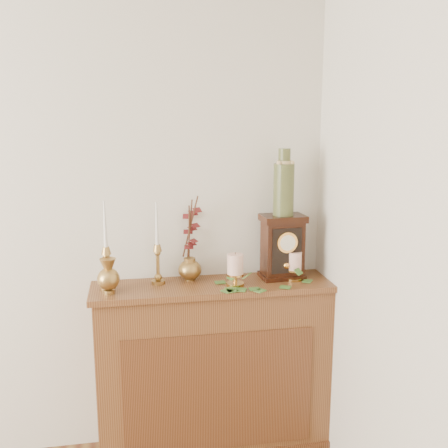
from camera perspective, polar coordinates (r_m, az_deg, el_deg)
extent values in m
cube|color=brown|center=(2.88, -1.09, -15.60)|extent=(1.20, 0.30, 0.90)
cube|color=brown|center=(2.76, -0.56, -17.85)|extent=(0.96, 0.01, 0.63)
cube|color=brown|center=(2.69, -1.13, -6.77)|extent=(1.24, 0.34, 0.03)
cube|color=brown|center=(3.09, -1.06, -22.54)|extent=(1.23, 0.33, 0.06)
cylinder|color=#A58242|center=(2.66, -12.53, -6.79)|extent=(0.07, 0.07, 0.02)
sphere|color=#A58242|center=(2.65, -12.55, -6.22)|extent=(0.04, 0.04, 0.04)
cylinder|color=#A58242|center=(2.63, -12.61, -4.88)|extent=(0.02, 0.02, 0.13)
sphere|color=#A58242|center=(2.61, -12.68, -3.42)|extent=(0.03, 0.03, 0.03)
cone|color=#A58242|center=(2.60, -12.71, -2.83)|extent=(0.05, 0.05, 0.04)
cone|color=silver|center=(2.57, -12.83, -0.05)|extent=(0.02, 0.02, 0.23)
cylinder|color=#A58242|center=(2.70, -7.17, -6.28)|extent=(0.07, 0.07, 0.02)
sphere|color=#A58242|center=(2.69, -7.18, -5.75)|extent=(0.04, 0.04, 0.04)
cylinder|color=#A58242|center=(2.68, -7.21, -4.50)|extent=(0.02, 0.02, 0.12)
sphere|color=#A58242|center=(2.66, -7.25, -3.14)|extent=(0.03, 0.03, 0.03)
cone|color=#A58242|center=(2.65, -7.26, -2.59)|extent=(0.05, 0.05, 0.04)
cone|color=silver|center=(2.63, -7.33, 0.01)|extent=(0.02, 0.02, 0.22)
cylinder|color=#A58242|center=(2.60, -12.40, -7.20)|extent=(0.05, 0.05, 0.02)
sphere|color=#A58242|center=(2.58, -12.46, -5.86)|extent=(0.11, 0.11, 0.11)
cone|color=#A58242|center=(2.56, -12.53, -4.29)|extent=(0.08, 0.08, 0.05)
cylinder|color=#A58242|center=(2.74, -3.73, -6.03)|extent=(0.05, 0.05, 0.01)
ellipsoid|color=#A58242|center=(2.73, -3.74, -4.99)|extent=(0.12, 0.12, 0.10)
cylinder|color=#A58242|center=(2.71, -3.76, -3.94)|extent=(0.06, 0.06, 0.02)
cylinder|color=#472819|center=(2.69, -3.83, -0.87)|extent=(0.01, 0.08, 0.29)
cylinder|color=#472819|center=(2.68, -3.75, -0.60)|extent=(0.03, 0.06, 0.32)
cylinder|color=#472819|center=(2.68, -3.70, -0.33)|extent=(0.08, 0.09, 0.33)
cylinder|color=#BA8A41|center=(2.65, 1.23, -6.56)|extent=(0.09, 0.09, 0.02)
cylinder|color=#BA8A41|center=(2.64, 1.23, -6.00)|extent=(0.02, 0.02, 0.04)
cylinder|color=#BA8A41|center=(2.64, 1.23, -5.53)|extent=(0.08, 0.08, 0.01)
cylinder|color=#FBE2C4|center=(2.62, 1.24, -4.37)|extent=(0.08, 0.08, 0.10)
cylinder|color=#472819|center=(2.61, 1.24, -3.21)|extent=(0.00, 0.00, 0.01)
cylinder|color=#BA8A41|center=(2.76, 7.61, -5.92)|extent=(0.08, 0.08, 0.01)
cylinder|color=#BA8A41|center=(2.76, 7.62, -5.42)|extent=(0.02, 0.02, 0.04)
cylinder|color=#BA8A41|center=(2.75, 7.63, -4.99)|extent=(0.08, 0.08, 0.01)
cylinder|color=#FBE2C4|center=(2.74, 7.66, -3.96)|extent=(0.07, 0.07, 0.09)
cylinder|color=#472819|center=(2.72, 7.69, -2.92)|extent=(0.00, 0.00, 0.01)
cube|color=#3D6827|center=(2.63, 8.13, -6.94)|extent=(0.06, 0.07, 0.00)
cube|color=#3D6827|center=(2.68, 1.30, -6.46)|extent=(0.07, 0.06, 0.00)
cube|color=#3D6827|center=(2.69, 3.83, -6.41)|extent=(0.06, 0.07, 0.00)
cube|color=#3D6827|center=(2.59, 0.95, -7.08)|extent=(0.06, 0.06, 0.00)
cube|color=#3D6827|center=(2.72, 8.54, -6.27)|extent=(0.05, 0.06, 0.00)
cube|color=#3D6827|center=(2.58, 3.59, -7.22)|extent=(0.07, 0.07, 0.00)
cube|color=#3D6827|center=(2.58, 3.42, -7.20)|extent=(0.05, 0.06, 0.00)
cube|color=#3D6827|center=(2.67, 7.65, -6.60)|extent=(0.06, 0.05, 0.00)
cube|color=#3D6827|center=(2.59, 1.43, -7.12)|extent=(0.06, 0.06, 0.00)
cube|color=#3D6827|center=(2.57, 3.71, -7.25)|extent=(0.07, 0.06, 0.00)
cube|color=#3D6827|center=(2.62, 0.83, -5.76)|extent=(0.03, 0.05, 0.03)
cube|color=#3D6827|center=(2.56, 2.53, -5.64)|extent=(0.06, 0.05, 0.03)
cube|color=#3D6827|center=(2.69, 8.10, -5.16)|extent=(0.06, 0.05, 0.03)
cube|color=black|center=(2.80, 6.30, -5.58)|extent=(0.23, 0.17, 0.02)
cube|color=black|center=(2.76, 6.36, -2.69)|extent=(0.21, 0.14, 0.29)
cube|color=black|center=(2.72, 6.44, 0.62)|extent=(0.23, 0.17, 0.03)
cube|color=black|center=(2.69, 6.85, -2.92)|extent=(0.16, 0.01, 0.24)
cylinder|color=#FAAB49|center=(2.68, 6.91, -2.02)|extent=(0.11, 0.02, 0.11)
cylinder|color=silver|center=(2.68, 6.91, -2.02)|extent=(0.08, 0.01, 0.08)
sphere|color=#FAAB49|center=(2.72, 6.79, -4.51)|extent=(0.04, 0.04, 0.04)
cylinder|color=#1B3626|center=(2.70, 6.51, 3.73)|extent=(0.11, 0.11, 0.26)
cylinder|color=#1B3626|center=(2.68, 6.59, 7.23)|extent=(0.06, 0.06, 0.09)
cylinder|color=tan|center=(2.68, 6.58, 6.65)|extent=(0.07, 0.07, 0.02)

